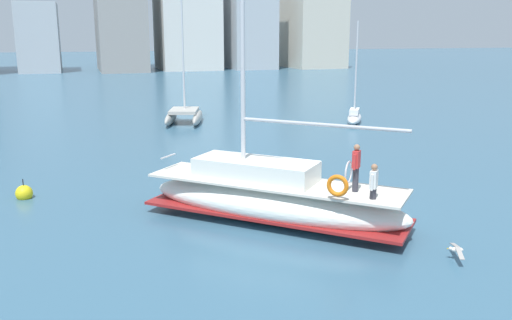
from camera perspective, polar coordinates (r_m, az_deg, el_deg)
The scene contains 7 objects.
ground_plane at distance 20.50m, azimuth 6.22°, elevation -5.35°, with size 400.00×400.00×0.00m, color #38607A.
main_sailboat at distance 18.99m, azimuth 1.70°, elevation -3.91°, with size 8.57×8.39×12.68m.
moored_sloop_near at distance 40.98m, azimuth 10.36°, elevation 4.58°, with size 3.13×4.15×7.41m.
moored_catamaran at distance 40.53m, azimuth -7.60°, elevation 4.76°, with size 4.02×5.77×8.95m.
seagull at distance 17.07m, azimuth 20.44°, elevation -8.85°, with size 0.66×1.19×0.18m.
mooring_buoy at distance 23.77m, azimuth -23.31°, elevation -3.26°, with size 0.68×0.68×0.94m.
waterfront_buildings at distance 102.89m, azimuth -13.62°, elevation 15.15°, with size 85.31×18.22×26.60m.
Camera 1 is at (-8.21, -17.63, 6.49)m, focal length 37.84 mm.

